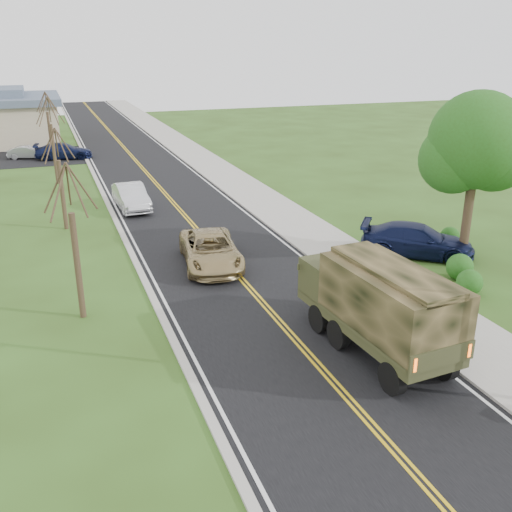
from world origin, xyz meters
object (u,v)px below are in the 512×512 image
suv_champagne (211,250)px  pickup_navy (417,240)px  military_truck (379,301)px  sedan_silver (131,197)px

suv_champagne → pickup_navy: 10.29m
military_truck → suv_champagne: size_ratio=1.24×
sedan_silver → pickup_navy: pickup_navy is taller
military_truck → pickup_navy: 10.40m
suv_champagne → sedan_silver: bearing=107.6°
sedan_silver → pickup_navy: (12.05, -13.61, 0.01)m
sedan_silver → military_truck: bearing=-79.6°
suv_champagne → sedan_silver: size_ratio=1.16×
military_truck → sedan_silver: size_ratio=1.43×
military_truck → suv_champagne: (-3.03, 9.87, -1.15)m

